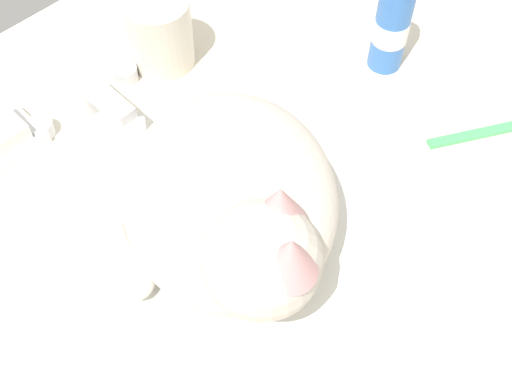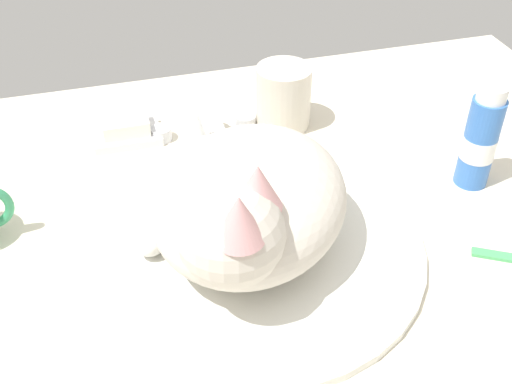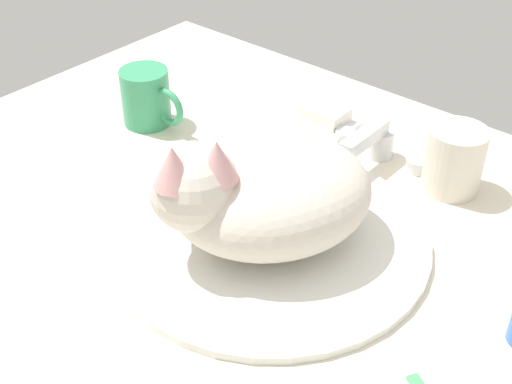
% 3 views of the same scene
% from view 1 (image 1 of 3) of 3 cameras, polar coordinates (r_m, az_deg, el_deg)
% --- Properties ---
extents(ground_plane, '(1.10, 0.83, 0.03)m').
position_cam_1_polar(ground_plane, '(0.66, -2.03, -4.42)').
color(ground_plane, silver).
extents(sink_basin, '(0.37, 0.37, 0.01)m').
position_cam_1_polar(sink_basin, '(0.64, -2.08, -3.53)').
color(sink_basin, silver).
rests_on(sink_basin, ground_plane).
extents(faucet, '(0.14, 0.11, 0.06)m').
position_cam_1_polar(faucet, '(0.75, -14.32, 8.10)').
color(faucet, silver).
rests_on(faucet, ground_plane).
extents(cat, '(0.29, 0.32, 0.16)m').
position_cam_1_polar(cat, '(0.58, -2.07, -1.26)').
color(cat, beige).
rests_on(cat, sink_basin).
extents(rinse_cup, '(0.07, 0.07, 0.09)m').
position_cam_1_polar(rinse_cup, '(0.78, -8.34, 13.57)').
color(rinse_cup, silver).
rests_on(rinse_cup, ground_plane).
extents(toothpaste_bottle, '(0.04, 0.04, 0.13)m').
position_cam_1_polar(toothpaste_bottle, '(0.77, 11.78, 14.22)').
color(toothpaste_bottle, '#3870C6').
rests_on(toothpaste_bottle, ground_plane).
extents(toothbrush, '(0.14, 0.09, 0.02)m').
position_cam_1_polar(toothbrush, '(0.77, 20.73, 5.34)').
color(toothbrush, '#4CB266').
rests_on(toothbrush, ground_plane).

